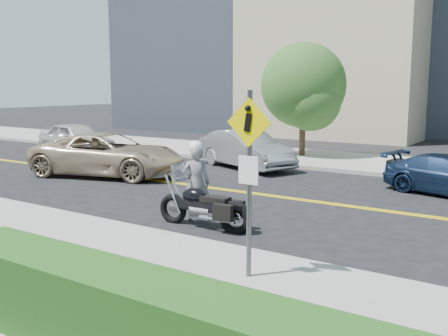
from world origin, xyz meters
TOP-DOWN VIEW (x-y plane):
  - ground_plane at (0.00, 0.00)m, footprint 120.00×120.00m
  - sidewalk_near at (0.00, -7.50)m, footprint 60.00×5.00m
  - sidewalk_far at (0.00, 7.50)m, footprint 60.00×5.00m
  - pedestrian_sign at (4.20, -6.31)m, footprint 0.78×0.08m
  - motorcyclist at (1.03, -3.51)m, footprint 0.79×0.75m
  - motorcycle at (1.54, -3.90)m, footprint 2.39×0.84m
  - suv at (-5.44, -0.20)m, footprint 5.99×3.98m
  - parked_car_white at (-10.94, 3.03)m, footprint 4.63×2.37m
  - parked_car_silver at (-2.26, 4.05)m, footprint 4.77×3.13m
  - tree_far_a at (-1.65, 7.83)m, footprint 3.72×3.72m

SIDE VIEW (x-z plane):
  - ground_plane at x=0.00m, z-range 0.00..0.00m
  - sidewalk_near at x=0.00m, z-range 0.00..0.15m
  - sidewalk_far at x=0.00m, z-range 0.00..0.15m
  - motorcycle at x=1.54m, z-range 0.00..1.43m
  - parked_car_silver at x=-2.26m, z-range 0.00..1.49m
  - parked_car_white at x=-10.94m, z-range 0.00..1.51m
  - suv at x=-5.44m, z-range 0.00..1.53m
  - motorcyclist at x=1.03m, z-range 0.00..1.94m
  - pedestrian_sign at x=4.20m, z-range 0.46..3.46m
  - tree_far_a at x=-1.65m, z-range 0.67..5.76m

